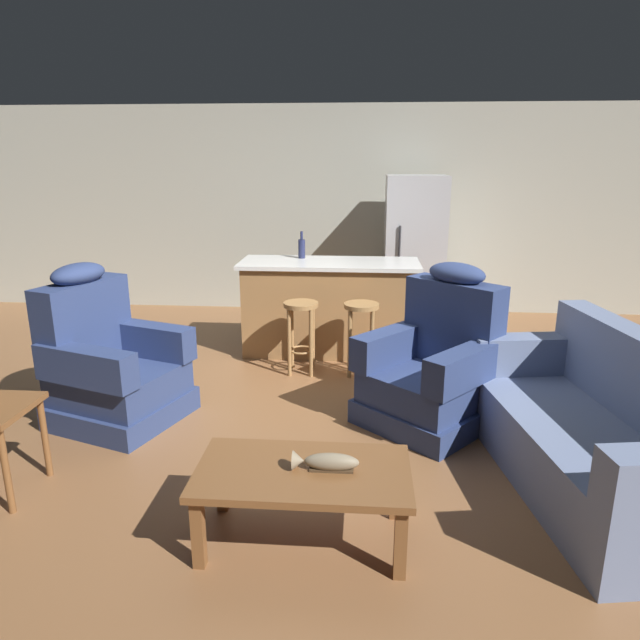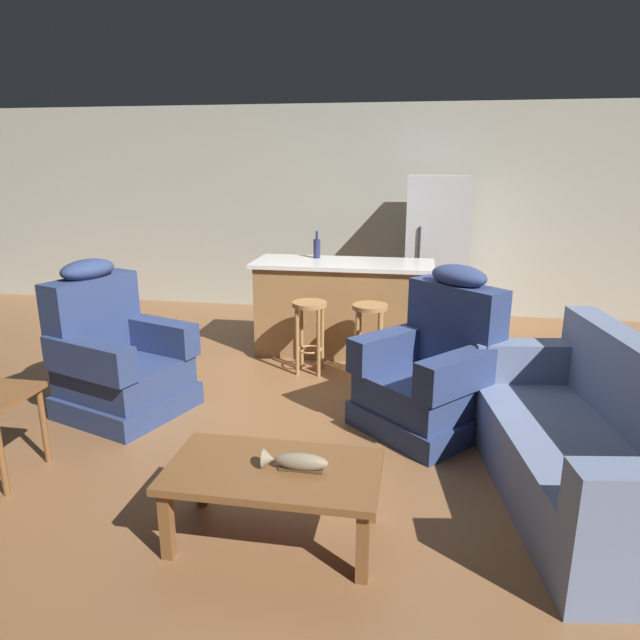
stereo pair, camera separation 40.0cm
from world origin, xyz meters
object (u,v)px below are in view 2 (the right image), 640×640
object	(u,v)px
couch	(591,447)
recliner_near_island	(434,372)
bar_stool_right	(369,327)
recliner_near_lamp	(117,359)
bar_stool_left	(310,324)
bottle_tall_green	(317,248)
kitchen_island	(343,307)
fish_figurine	(295,461)
refrigerator	(436,252)
coffee_table	(273,477)

from	to	relation	value
couch	recliner_near_island	distance (m)	1.23
couch	bar_stool_right	distance (m)	2.30
recliner_near_lamp	bar_stool_right	distance (m)	2.18
bar_stool_left	bottle_tall_green	distance (m)	1.00
kitchen_island	bottle_tall_green	distance (m)	0.67
recliner_near_island	bottle_tall_green	distance (m)	2.20
couch	kitchen_island	xyz separation A→B (m)	(-1.77, 2.41, 0.14)
fish_figurine	bar_stool_right	bearing A→B (deg)	86.22
bar_stool_right	bar_stool_left	bearing A→B (deg)	180.00
fish_figurine	bar_stool_right	distance (m)	2.45
kitchen_island	bar_stool_right	size ratio (longest dim) A/B	2.65
fish_figurine	couch	size ratio (longest dim) A/B	0.17
recliner_near_lamp	bottle_tall_green	bearing A→B (deg)	75.32
recliner_near_island	refrigerator	world-z (taller)	refrigerator
bar_stool_left	refrigerator	size ratio (longest dim) A/B	0.39
fish_figurine	couch	distance (m)	1.74
bar_stool_right	refrigerator	xyz separation A→B (m)	(0.61, 1.83, 0.41)
fish_figurine	coffee_table	bearing A→B (deg)	-177.49
fish_figurine	recliner_near_lamp	xyz separation A→B (m)	(-1.74, 1.36, -0.04)
fish_figurine	bar_stool_right	world-z (taller)	bar_stool_right
fish_figurine	recliner_near_island	world-z (taller)	recliner_near_island
coffee_table	recliner_near_lamp	bearing A→B (deg)	139.91
recliner_near_lamp	bar_stool_left	size ratio (longest dim) A/B	1.76
bar_stool_left	refrigerator	world-z (taller)	refrigerator
couch	recliner_near_lamp	xyz separation A→B (m)	(-3.34, 0.70, 0.08)
coffee_table	kitchen_island	bearing A→B (deg)	91.06
kitchen_island	bar_stool_right	distance (m)	0.71
bar_stool_left	couch	bearing A→B (deg)	-41.71
coffee_table	refrigerator	distance (m)	4.40
couch	recliner_near_lamp	size ratio (longest dim) A/B	1.67
refrigerator	recliner_near_island	bearing A→B (deg)	-90.90
coffee_table	fish_figurine	xyz separation A→B (m)	(0.11, 0.00, 0.10)
couch	bar_stool_left	size ratio (longest dim) A/B	2.95
fish_figurine	kitchen_island	world-z (taller)	kitchen_island
fish_figurine	recliner_near_island	bearing A→B (deg)	64.42
couch	bottle_tall_green	xyz separation A→B (m)	(-2.07, 2.59, 0.71)
refrigerator	fish_figurine	bearing A→B (deg)	-100.18
recliner_near_lamp	bottle_tall_green	size ratio (longest dim) A/B	4.32
coffee_table	bar_stool_left	bearing A→B (deg)	96.52
coffee_table	recliner_near_lamp	size ratio (longest dim) A/B	0.92
couch	recliner_near_island	world-z (taller)	recliner_near_island
recliner_near_island	bottle_tall_green	world-z (taller)	bottle_tall_green
kitchen_island	bar_stool_left	distance (m)	0.67
recliner_near_island	bar_stool_right	xyz separation A→B (m)	(-0.56, 0.93, 0.05)
fish_figurine	bar_stool_left	bearing A→B (deg)	99.14
recliner_near_lamp	recliner_near_island	distance (m)	2.46
couch	recliner_near_island	bearing A→B (deg)	-52.66
bar_stool_left	bar_stool_right	world-z (taller)	same
coffee_table	kitchen_island	xyz separation A→B (m)	(-0.06, 3.08, 0.11)
bar_stool_right	fish_figurine	bearing A→B (deg)	-93.78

